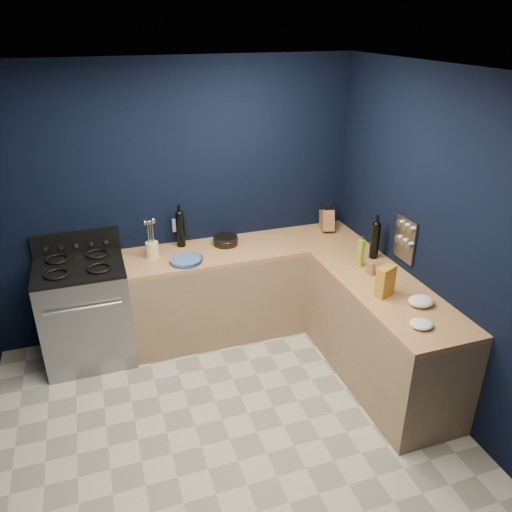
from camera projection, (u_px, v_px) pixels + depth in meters
name	position (u px, v px, depth m)	size (l,w,h in m)	color
floor	(230.00, 440.00, 3.81)	(3.50, 3.50, 0.02)	beige
ceiling	(218.00, 75.00, 2.68)	(3.50, 3.50, 0.02)	silver
wall_back	(175.00, 203.00, 4.75)	(3.50, 0.02, 2.60)	black
wall_right	(452.00, 252.00, 3.76)	(0.02, 3.50, 2.60)	black
cab_back	(247.00, 289.00, 5.02)	(2.30, 0.63, 0.86)	#94785A
top_back	(246.00, 248.00, 4.83)	(2.30, 0.63, 0.04)	brown
cab_right	(381.00, 336.00, 4.28)	(0.63, 1.67, 0.86)	#94785A
top_right	(387.00, 290.00, 4.09)	(0.63, 1.67, 0.04)	brown
gas_range	(86.00, 313.00, 4.55)	(0.76, 0.66, 0.92)	gray
oven_door	(88.00, 333.00, 4.29)	(0.59, 0.02, 0.42)	black
cooktop	(78.00, 267.00, 4.35)	(0.76, 0.66, 0.03)	black
backguard	(76.00, 242.00, 4.56)	(0.76, 0.06, 0.20)	black
spice_panel	(405.00, 239.00, 4.27)	(0.02, 0.28, 0.38)	gray
wall_outlet	(177.00, 225.00, 4.83)	(0.09, 0.02, 0.13)	white
plate_stack	(186.00, 260.00, 4.50)	(0.28, 0.28, 0.04)	#3B6AB0
ramekin	(152.00, 249.00, 4.72)	(0.10, 0.10, 0.04)	white
utensil_crock	(152.00, 250.00, 4.58)	(0.12, 0.12, 0.14)	#F3F1C6
wine_bottle_back	(180.00, 230.00, 4.75)	(0.08, 0.08, 0.33)	black
lemon_basket	(226.00, 240.00, 4.83)	(0.23, 0.23, 0.09)	black
knife_block	(327.00, 220.00, 5.14)	(0.12, 0.19, 0.21)	brown
wine_bottle_right	(375.00, 241.00, 4.53)	(0.08, 0.08, 0.33)	black
oil_bottle	(361.00, 253.00, 4.39)	(0.06, 0.06, 0.25)	#88AB24
spice_jar_near	(372.00, 269.00, 4.27)	(0.05, 0.05, 0.11)	olive
spice_jar_far	(369.00, 267.00, 4.31)	(0.05, 0.05, 0.10)	olive
crouton_bag	(385.00, 281.00, 3.92)	(0.17, 0.08, 0.25)	#A33010
towel_front	(421.00, 301.00, 3.82)	(0.20, 0.17, 0.07)	white
towel_end	(421.00, 324.00, 3.56)	(0.17, 0.15, 0.05)	white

